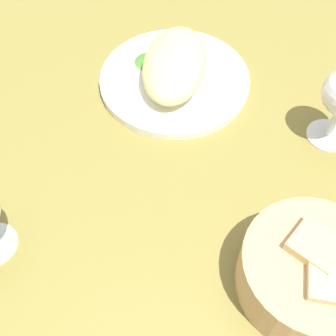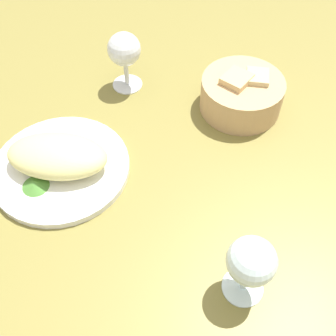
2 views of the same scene
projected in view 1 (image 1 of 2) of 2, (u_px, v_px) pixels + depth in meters
ground_plane at (162, 163)px, 67.34cm from camera, size 140.00×140.00×2.00cm
plate at (175, 80)px, 75.39cm from camera, size 25.47×25.47×1.40cm
omelette at (175, 64)px, 72.56cm from camera, size 19.07×11.63×5.55cm
lettuce_garnish at (148, 58)px, 76.39cm from camera, size 4.87×4.87×1.52cm
bread_basket at (310, 272)px, 52.17cm from camera, size 16.89×16.89×8.45cm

